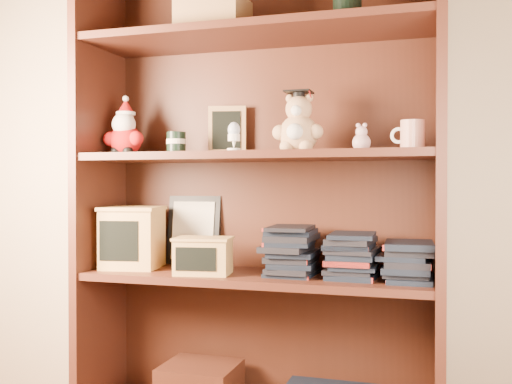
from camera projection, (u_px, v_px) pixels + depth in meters
bookcase at (260, 204)px, 2.02m from camera, size 1.20×0.35×1.60m
shelf_lower at (256, 277)px, 1.98m from camera, size 1.14×0.33×0.02m
shelf_upper at (256, 156)px, 1.97m from camera, size 1.14×0.33×0.02m
santa_plush at (125, 132)px, 2.11m from camera, size 0.15×0.11×0.22m
teachers_tin at (176, 143)px, 2.06m from camera, size 0.07×0.07×0.07m
chalkboard_plaque at (227, 131)px, 2.12m from camera, size 0.13×0.09×0.17m
egg_cup at (234, 136)px, 1.91m from camera, size 0.05×0.05×0.10m
grad_teddy_bear at (298, 128)px, 1.92m from camera, size 0.17×0.14×0.20m
pink_figurine at (361, 140)px, 1.87m from camera, size 0.06×0.06×0.09m
teacher_mug at (412, 135)px, 1.82m from camera, size 0.10×0.07×0.09m
certificate_frame at (194, 230)px, 2.19m from camera, size 0.20×0.05×0.25m
treats_box at (133, 237)px, 2.11m from camera, size 0.23×0.23×0.22m
pencils_box at (203, 255)px, 1.96m from camera, size 0.20×0.16×0.12m
book_stack_left at (290, 251)px, 1.94m from camera, size 0.14×0.20×0.16m
book_stack_mid at (352, 255)px, 1.88m from camera, size 0.14×0.20×0.14m
book_stack_right at (407, 262)px, 1.83m from camera, size 0.14×0.20×0.11m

